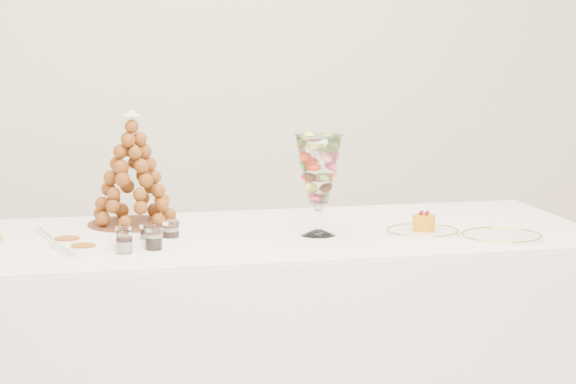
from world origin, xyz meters
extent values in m
cube|color=silver|center=(0.00, 2.00, 1.40)|extent=(4.50, 0.04, 2.80)
cube|color=white|center=(-0.05, 0.35, 0.42)|extent=(2.24, 0.93, 0.83)
cube|color=white|center=(-0.05, 0.35, 0.84)|extent=(2.23, 0.93, 0.01)
cube|color=white|center=(-0.43, 0.41, 0.85)|extent=(0.61, 0.51, 0.02)
cylinder|color=white|center=(0.15, 0.28, 0.85)|extent=(0.11, 0.11, 0.02)
cylinder|color=white|center=(0.15, 0.28, 0.90)|extent=(0.02, 0.02, 0.08)
sphere|color=white|center=(0.15, 0.28, 0.94)|extent=(0.04, 0.04, 0.04)
cylinder|color=white|center=(0.48, 0.24, 0.85)|extent=(0.24, 0.24, 0.01)
cylinder|color=white|center=(0.70, 0.12, 0.85)|extent=(0.26, 0.26, 0.01)
cylinder|color=white|center=(-0.48, 0.22, 0.88)|extent=(0.05, 0.05, 0.06)
cylinder|color=white|center=(-0.40, 0.24, 0.88)|extent=(0.05, 0.05, 0.07)
cylinder|color=white|center=(-0.33, 0.26, 0.88)|extent=(0.06, 0.06, 0.07)
cylinder|color=white|center=(-0.48, 0.13, 0.88)|extent=(0.05, 0.05, 0.06)
cylinder|color=white|center=(-0.39, 0.17, 0.88)|extent=(0.06, 0.06, 0.07)
cylinder|color=white|center=(-0.65, 0.25, 0.86)|extent=(0.09, 0.09, 0.03)
cylinder|color=white|center=(-0.60, 0.13, 0.86)|extent=(0.08, 0.08, 0.03)
cylinder|color=#5F2F18|center=(-0.43, 0.50, 0.87)|extent=(0.30, 0.30, 0.01)
cone|color=brown|center=(-0.43, 0.50, 1.05)|extent=(0.25, 0.25, 0.36)
sphere|color=white|center=(-0.43, 0.50, 1.22)|extent=(0.04, 0.04, 0.04)
cylinder|color=orange|center=(0.48, 0.24, 0.88)|extent=(0.07, 0.07, 0.05)
sphere|color=maroon|center=(0.50, 0.24, 0.91)|extent=(0.01, 0.01, 0.01)
sphere|color=maroon|center=(0.48, 0.25, 0.91)|extent=(0.01, 0.01, 0.01)
sphere|color=maroon|center=(0.47, 0.23, 0.91)|extent=(0.01, 0.01, 0.01)
sphere|color=maroon|center=(0.49, 0.23, 0.91)|extent=(0.01, 0.01, 0.01)
camera|label=1|loc=(-0.66, -3.16, 1.54)|focal=70.00mm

